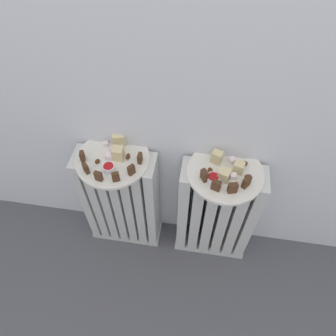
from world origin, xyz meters
The scene contains 33 objects.
ground_plane centered at (0.00, 0.00, 0.00)m, with size 6.00×6.00×0.00m, color #4C4C51.
radiator_left centered at (-0.21, 0.28, 0.28)m, with size 0.33×0.13×0.57m.
radiator_right centered at (0.21, 0.28, 0.28)m, with size 0.33×0.13×0.57m.
plate_left centered at (-0.21, 0.28, 0.58)m, with size 0.28×0.28×0.01m, color silver.
plate_right centered at (0.21, 0.28, 0.58)m, with size 0.28×0.28×0.01m, color silver.
dark_cake_slice_left_0 centered at (-0.31, 0.25, 0.61)m, with size 0.03×0.01×0.04m, color #472B19.
dark_cake_slice_left_1 centered at (-0.28, 0.20, 0.61)m, with size 0.03×0.01×0.04m, color #472B19.
dark_cake_slice_left_2 centered at (-0.23, 0.17, 0.61)m, with size 0.03×0.01×0.04m, color #472B19.
dark_cake_slice_left_3 centered at (-0.17, 0.18, 0.61)m, with size 0.03×0.01×0.04m, color #472B19.
dark_cake_slice_left_4 centered at (-0.12, 0.22, 0.61)m, with size 0.03×0.01×0.04m, color #472B19.
dark_cake_slice_left_5 centered at (-0.10, 0.28, 0.61)m, with size 0.03×0.01×0.04m, color #472B19.
marble_cake_slice_left_0 centered at (-0.19, 0.28, 0.61)m, with size 0.04×0.04×0.05m, color beige.
marble_cake_slice_left_1 centered at (-0.20, 0.35, 0.61)m, with size 0.05×0.03×0.05m, color beige.
turkish_delight_left_0 centered at (-0.25, 0.33, 0.60)m, with size 0.02×0.02×0.02m, color white.
turkish_delight_left_1 centered at (-0.22, 0.27, 0.60)m, with size 0.02×0.02×0.02m, color white.
turkish_delight_left_2 centered at (-0.21, 0.31, 0.60)m, with size 0.02×0.02×0.02m, color white.
medjool_date_left_0 centered at (-0.26, 0.25, 0.59)m, with size 0.02×0.02×0.01m, color #4C2814.
medjool_date_left_1 centered at (-0.15, 0.29, 0.59)m, with size 0.03×0.01×0.02m, color #4C2814.
jam_bowl_left centered at (-0.21, 0.22, 0.60)m, with size 0.04×0.04×0.03m.
dark_cake_slice_right_0 centered at (0.14, 0.23, 0.61)m, with size 0.03×0.02×0.04m, color #472B19.
dark_cake_slice_right_1 centered at (0.18, 0.20, 0.61)m, with size 0.03×0.02×0.04m, color #472B19.
dark_cake_slice_right_2 centered at (0.23, 0.20, 0.61)m, with size 0.03×0.02×0.04m, color #472B19.
dark_cake_slice_right_3 centered at (0.28, 0.23, 0.61)m, with size 0.03×0.02×0.04m, color #472B19.
marble_cake_slice_right_0 centered at (0.20, 0.25, 0.61)m, with size 0.04×0.04×0.04m, color beige.
marble_cake_slice_right_1 centered at (0.25, 0.29, 0.61)m, with size 0.04×0.03×0.04m, color beige.
marble_cake_slice_right_2 centered at (0.17, 0.32, 0.61)m, with size 0.04×0.03×0.05m, color beige.
turkish_delight_right_0 centered at (0.23, 0.33, 0.60)m, with size 0.02×0.02×0.02m, color white.
turkish_delight_right_1 centered at (0.24, 0.25, 0.60)m, with size 0.02×0.02×0.02m, color white.
medjool_date_right_0 centered at (0.29, 0.26, 0.59)m, with size 0.03×0.02×0.01m, color #4C2814.
medjool_date_right_1 centered at (0.15, 0.27, 0.59)m, with size 0.03×0.02×0.01m, color #4C2814.
medjool_date_right_2 centered at (0.28, 0.32, 0.59)m, with size 0.02×0.02×0.02m, color #4C2814.
jam_bowl_right centered at (0.17, 0.24, 0.60)m, with size 0.05×0.05×0.02m.
fork centered at (0.21, 0.28, 0.59)m, with size 0.02×0.09×0.00m.
Camera 1 is at (0.11, -0.43, 1.47)m, focal length 33.33 mm.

